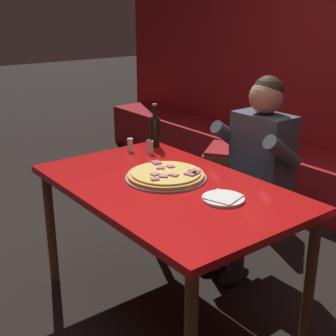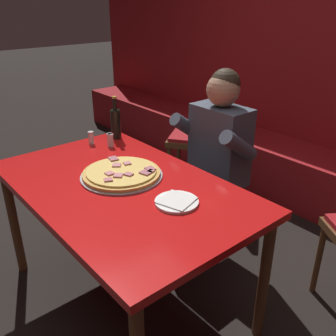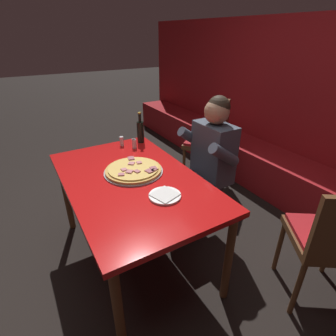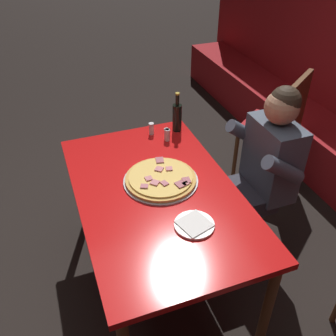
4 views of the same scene
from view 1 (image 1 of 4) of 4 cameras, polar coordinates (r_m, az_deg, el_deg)
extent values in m
plane|color=black|center=(2.86, -0.17, -16.67)|extent=(24.00, 24.00, 0.00)
cylinder|color=brown|center=(3.01, -14.10, -7.16)|extent=(0.06, 0.06, 0.74)
cylinder|color=brown|center=(3.35, -1.86, -3.73)|extent=(0.06, 0.06, 0.74)
cylinder|color=brown|center=(2.51, 16.90, -13.12)|extent=(0.06, 0.06, 0.74)
cube|color=red|center=(2.49, -0.19, -2.43)|extent=(1.46, 0.90, 0.04)
cylinder|color=#9E9EA3|center=(2.57, -0.26, -1.17)|extent=(0.45, 0.45, 0.01)
cylinder|color=gold|center=(2.56, -0.26, -0.87)|extent=(0.42, 0.42, 0.02)
cylinder|color=#E5BC5B|center=(2.56, -0.26, -0.58)|extent=(0.38, 0.38, 0.01)
cube|color=#A85B66|center=(2.56, 3.24, -0.37)|extent=(0.06, 0.05, 0.01)
cube|color=#C6757A|center=(2.53, 3.35, -0.61)|extent=(0.04, 0.04, 0.01)
cube|color=#B76670|center=(2.50, 0.72, -0.85)|extent=(0.05, 0.05, 0.01)
cube|color=#C6757A|center=(2.49, -0.53, -0.94)|extent=(0.07, 0.07, 0.01)
cube|color=#B76670|center=(2.44, -1.64, -1.34)|extent=(0.05, 0.05, 0.01)
cube|color=#C6757A|center=(2.51, -1.60, -0.74)|extent=(0.04, 0.04, 0.01)
cube|color=#A85B66|center=(2.52, 2.77, -0.72)|extent=(0.07, 0.06, 0.01)
cube|color=#A85B66|center=(2.70, -1.44, 0.70)|extent=(0.07, 0.06, 0.01)
cube|color=#C6757A|center=(2.61, -0.91, 0.06)|extent=(0.06, 0.06, 0.01)
cube|color=#C6757A|center=(2.63, 0.33, 0.22)|extent=(0.05, 0.05, 0.01)
cylinder|color=white|center=(2.30, 6.74, -3.74)|extent=(0.21, 0.21, 0.01)
cube|color=white|center=(2.30, 6.75, -3.51)|extent=(0.19, 0.19, 0.01)
cylinder|color=black|center=(3.12, -1.62, 4.39)|extent=(0.07, 0.07, 0.20)
cylinder|color=black|center=(3.09, -1.65, 6.90)|extent=(0.03, 0.03, 0.08)
cylinder|color=#B29933|center=(3.08, -1.66, 7.73)|extent=(0.03, 0.03, 0.01)
cylinder|color=silver|center=(3.00, -2.27, 2.47)|extent=(0.04, 0.04, 0.07)
cylinder|color=#516B33|center=(3.00, -2.26, 2.21)|extent=(0.03, 0.03, 0.04)
cylinder|color=silver|center=(2.98, -2.28, 3.26)|extent=(0.04, 0.04, 0.01)
cylinder|color=silver|center=(2.99, -2.16, 2.43)|extent=(0.04, 0.04, 0.07)
cylinder|color=silver|center=(2.99, -2.16, 2.17)|extent=(0.03, 0.03, 0.04)
cylinder|color=silver|center=(2.98, -2.17, 3.23)|extent=(0.04, 0.04, 0.01)
cylinder|color=silver|center=(3.04, -4.64, 2.70)|extent=(0.04, 0.04, 0.07)
cylinder|color=#B23323|center=(3.05, -4.63, 2.44)|extent=(0.03, 0.03, 0.04)
cylinder|color=silver|center=(3.03, -4.66, 3.48)|extent=(0.04, 0.04, 0.01)
ellipsoid|color=black|center=(3.21, 5.53, -11.46)|extent=(0.11, 0.24, 0.09)
ellipsoid|color=black|center=(3.09, 8.11, -12.91)|extent=(0.11, 0.24, 0.09)
cylinder|color=#282833|center=(3.12, 5.64, -8.54)|extent=(0.11, 0.11, 0.43)
cylinder|color=#282833|center=(2.99, 8.28, -9.91)|extent=(0.11, 0.11, 0.43)
cube|color=#282833|center=(3.00, 8.52, -3.91)|extent=(0.34, 0.40, 0.12)
cube|color=#424C5B|center=(3.04, 11.40, 1.71)|extent=(0.38, 0.22, 0.52)
cylinder|color=#424C5B|center=(3.11, 7.48, 3.84)|extent=(0.09, 0.30, 0.25)
cylinder|color=#424C5B|center=(2.83, 13.76, 1.88)|extent=(0.09, 0.30, 0.25)
sphere|color=tan|center=(2.96, 11.87, 8.47)|extent=(0.21, 0.21, 0.21)
sphere|color=#2D2319|center=(2.96, 12.11, 9.16)|extent=(0.19, 0.19, 0.19)
cylinder|color=brown|center=(4.24, 5.61, -0.71)|extent=(0.04, 0.04, 0.47)
cylinder|color=brown|center=(3.89, 4.46, -2.54)|extent=(0.04, 0.04, 0.47)
cylinder|color=brown|center=(4.18, 10.71, -1.23)|extent=(0.04, 0.04, 0.47)
cylinder|color=brown|center=(3.83, 10.02, -3.13)|extent=(0.04, 0.04, 0.47)
cube|color=brown|center=(3.94, 7.87, 1.68)|extent=(0.61, 0.61, 0.05)
cube|color=#A3191E|center=(3.93, 7.89, 2.24)|extent=(0.56, 0.56, 0.03)
cube|color=brown|center=(3.85, 11.00, 5.31)|extent=(0.29, 0.38, 0.50)
cube|color=#A3191E|center=(3.85, 10.63, 5.34)|extent=(0.23, 0.31, 0.42)
camera|label=2|loc=(0.59, 16.95, 18.03)|focal=40.00mm
camera|label=3|loc=(0.84, 35.76, 18.94)|focal=28.00mm
camera|label=4|loc=(1.04, 45.38, 41.87)|focal=40.00mm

